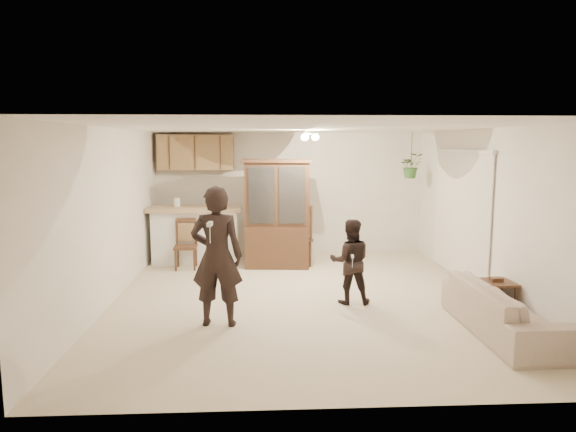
{
  "coord_description": "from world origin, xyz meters",
  "views": [
    {
      "loc": [
        -0.58,
        -7.39,
        2.28
      ],
      "look_at": [
        -0.18,
        0.4,
        1.17
      ],
      "focal_mm": 32.0,
      "sensor_mm": 36.0,
      "label": 1
    }
  ],
  "objects_px": {
    "sofa": "(505,304)",
    "china_hutch": "(277,215)",
    "chair_hutch_right": "(295,249)",
    "chair_bar": "(186,255)",
    "side_table": "(495,298)",
    "child": "(350,257)",
    "chair_hutch_left": "(284,251)",
    "adult": "(217,255)"
  },
  "relations": [
    {
      "from": "chair_hutch_right",
      "to": "sofa",
      "type": "bearing_deg",
      "value": 103.28
    },
    {
      "from": "china_hutch",
      "to": "chair_bar",
      "type": "bearing_deg",
      "value": -173.84
    },
    {
      "from": "side_table",
      "to": "adult",
      "type": "bearing_deg",
      "value": -178.23
    },
    {
      "from": "sofa",
      "to": "chair_hutch_left",
      "type": "xyz_separation_m",
      "value": [
        -2.49,
        3.55,
        -0.07
      ]
    },
    {
      "from": "china_hutch",
      "to": "chair_hutch_right",
      "type": "bearing_deg",
      "value": 19.66
    },
    {
      "from": "chair_bar",
      "to": "chair_hutch_right",
      "type": "xyz_separation_m",
      "value": [
        2.01,
        0.14,
        0.07
      ]
    },
    {
      "from": "chair_hutch_left",
      "to": "sofa",
      "type": "bearing_deg",
      "value": -37.22
    },
    {
      "from": "child",
      "to": "chair_hutch_left",
      "type": "xyz_separation_m",
      "value": [
        -0.84,
        2.26,
        -0.38
      ]
    },
    {
      "from": "child",
      "to": "chair_hutch_right",
      "type": "xyz_separation_m",
      "value": [
        -0.64,
        2.31,
        -0.35
      ]
    },
    {
      "from": "sofa",
      "to": "side_table",
      "type": "bearing_deg",
      "value": -16.09
    },
    {
      "from": "chair_bar",
      "to": "chair_hutch_right",
      "type": "distance_m",
      "value": 2.02
    },
    {
      "from": "china_hutch",
      "to": "chair_hutch_right",
      "type": "distance_m",
      "value": 0.75
    },
    {
      "from": "chair_bar",
      "to": "child",
      "type": "bearing_deg",
      "value": -41.48
    },
    {
      "from": "china_hutch",
      "to": "chair_hutch_left",
      "type": "relative_size",
      "value": 1.91
    },
    {
      "from": "child",
      "to": "chair_hutch_right",
      "type": "height_order",
      "value": "child"
    },
    {
      "from": "adult",
      "to": "sofa",
      "type": "bearing_deg",
      "value": 177.11
    },
    {
      "from": "chair_bar",
      "to": "chair_hutch_left",
      "type": "bearing_deg",
      "value": 0.79
    },
    {
      "from": "chair_hutch_left",
      "to": "china_hutch",
      "type": "bearing_deg",
      "value": -145.08
    },
    {
      "from": "adult",
      "to": "chair_hutch_left",
      "type": "xyz_separation_m",
      "value": [
        0.98,
        3.07,
        -0.61
      ]
    },
    {
      "from": "child",
      "to": "chair_bar",
      "type": "distance_m",
      "value": 3.45
    },
    {
      "from": "china_hutch",
      "to": "chair_bar",
      "type": "distance_m",
      "value": 1.83
    },
    {
      "from": "china_hutch",
      "to": "side_table",
      "type": "relative_size",
      "value": 3.73
    },
    {
      "from": "chair_hutch_left",
      "to": "side_table",
      "type": "bearing_deg",
      "value": -30.38
    },
    {
      "from": "side_table",
      "to": "chair_hutch_right",
      "type": "height_order",
      "value": "chair_hutch_right"
    },
    {
      "from": "adult",
      "to": "chair_hutch_left",
      "type": "bearing_deg",
      "value": -102.73
    },
    {
      "from": "child",
      "to": "chair_hutch_right",
      "type": "relative_size",
      "value": 1.17
    },
    {
      "from": "adult",
      "to": "chair_hutch_left",
      "type": "relative_size",
      "value": 1.73
    },
    {
      "from": "adult",
      "to": "chair_bar",
      "type": "xyz_separation_m",
      "value": [
        -0.83,
        2.98,
        -0.64
      ]
    },
    {
      "from": "sofa",
      "to": "side_table",
      "type": "relative_size",
      "value": 3.5
    },
    {
      "from": "chair_hutch_right",
      "to": "side_table",
      "type": "bearing_deg",
      "value": 110.01
    },
    {
      "from": "chair_hutch_right",
      "to": "chair_hutch_left",
      "type": "bearing_deg",
      "value": -5.3
    },
    {
      "from": "chair_hutch_left",
      "to": "chair_hutch_right",
      "type": "relative_size",
      "value": 0.91
    },
    {
      "from": "chair_bar",
      "to": "chair_hutch_left",
      "type": "distance_m",
      "value": 1.81
    },
    {
      "from": "child",
      "to": "side_table",
      "type": "distance_m",
      "value": 1.99
    },
    {
      "from": "china_hutch",
      "to": "side_table",
      "type": "xyz_separation_m",
      "value": [
        2.79,
        -2.91,
        -0.73
      ]
    },
    {
      "from": "chair_hutch_right",
      "to": "chair_bar",
      "type": "bearing_deg",
      "value": -15.14
    },
    {
      "from": "side_table",
      "to": "china_hutch",
      "type": "bearing_deg",
      "value": 133.75
    },
    {
      "from": "child",
      "to": "chair_hutch_left",
      "type": "distance_m",
      "value": 2.44
    },
    {
      "from": "side_table",
      "to": "chair_hutch_left",
      "type": "bearing_deg",
      "value": 131.95
    },
    {
      "from": "chair_hutch_left",
      "to": "chair_hutch_right",
      "type": "height_order",
      "value": "chair_hutch_right"
    },
    {
      "from": "adult",
      "to": "chair_bar",
      "type": "height_order",
      "value": "adult"
    },
    {
      "from": "sofa",
      "to": "china_hutch",
      "type": "bearing_deg",
      "value": 36.18
    }
  ]
}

